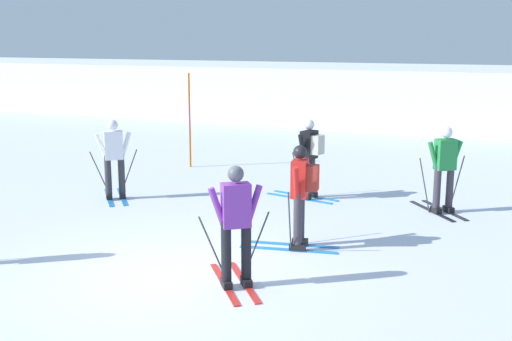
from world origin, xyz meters
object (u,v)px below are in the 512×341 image
Objects in this scene: skier_black at (310,155)px; skier_red at (301,192)px; skier_white at (114,157)px; skier_purple at (236,223)px; trail_marker_pole at (190,121)px; skier_green at (444,167)px.

skier_red is at bearing -72.48° from skier_black.
skier_white is at bearing 163.20° from skier_red.
skier_purple is 8.61m from trail_marker_pole.
skier_purple is at bearing -55.40° from trail_marker_pole.
trail_marker_pole is at bearing 134.63° from skier_red.
skier_purple is at bearing -81.11° from skier_black.
skier_black is at bearing -179.55° from skier_green.
skier_white is 5.65m from skier_purple.
trail_marker_pole is at bearing 164.16° from skier_green.
skier_white and skier_black have the same top height.
skier_purple and skier_black have the same top height.
skier_green is at bearing -15.84° from trail_marker_pole.
skier_black is at bearing 98.89° from skier_purple.
skier_purple and skier_green have the same top height.
skier_green is (1.97, 5.14, 0.00)m from skier_purple.
skier_green is at bearing 0.45° from skier_black.
skier_purple is 0.69× the size of trail_marker_pole.
skier_white is at bearing -154.84° from skier_black.
skier_white is 4.97m from skier_red.
skier_white is 1.00× the size of skier_purple.
skier_green is at bearing 61.30° from skier_red.
skier_white is 4.14m from skier_black.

